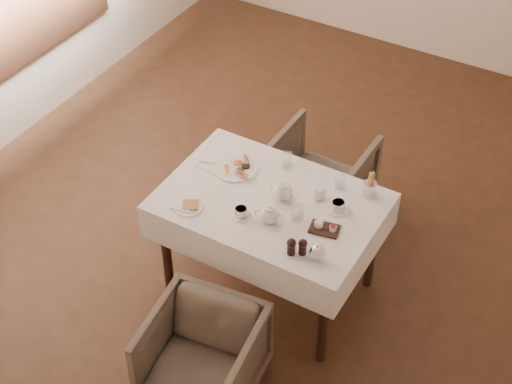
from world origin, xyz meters
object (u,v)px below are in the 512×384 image
object	(u,v)px
armchair_near	(203,357)
teapot_centre	(282,191)
breakfast_plate	(236,167)
armchair_far	(319,177)
table	(270,215)

from	to	relation	value
armchair_near	teapot_centre	bearing A→B (deg)	82.68
armchair_near	breakfast_plate	world-z (taller)	breakfast_plate
armchair_far	breakfast_plate	distance (m)	0.85
armchair_far	teapot_centre	size ratio (longest dim) A/B	4.07
armchair_far	breakfast_plate	bearing A→B (deg)	69.71
armchair_near	teapot_centre	world-z (taller)	teapot_centre
table	armchair_near	xyz separation A→B (m)	(0.06, -0.85, -0.36)
table	breakfast_plate	xyz separation A→B (m)	(-0.32, 0.15, 0.13)
armchair_far	teapot_centre	xyz separation A→B (m)	(0.12, -0.77, 0.52)
armchair_near	teapot_centre	size ratio (longest dim) A/B	3.79
breakfast_plate	table	bearing A→B (deg)	-41.37
armchair_far	armchair_near	bearing A→B (deg)	94.78
table	armchair_far	bearing A→B (deg)	94.58
teapot_centre	breakfast_plate	bearing A→B (deg)	170.69
breakfast_plate	teapot_centre	distance (m)	0.39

